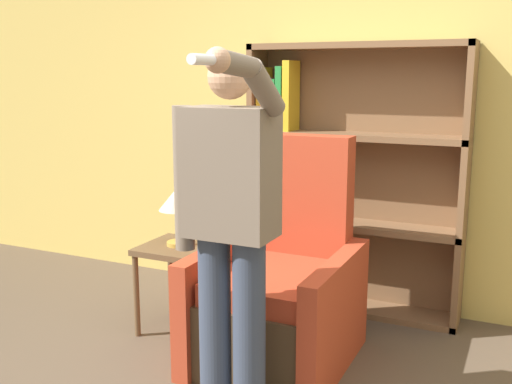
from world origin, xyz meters
TOP-DOWN VIEW (x-y plane):
  - wall_back at (0.00, 2.03)m, footprint 8.00×0.06m
  - bookcase at (-0.19, 1.87)m, footprint 1.45×0.28m
  - armchair at (-0.20, 1.00)m, footprint 0.80×0.92m
  - person_standing at (-0.15, 0.29)m, footprint 0.54×0.78m
  - side_table at (-0.91, 1.06)m, footprint 0.44×0.44m
  - table_lamp at (-0.91, 1.06)m, footprint 0.23×0.23m

SIDE VIEW (x-z plane):
  - armchair at x=-0.20m, z-range -0.25..1.00m
  - side_table at x=-0.91m, z-range 0.18..0.74m
  - table_lamp at x=-0.91m, z-range 0.65..1.01m
  - bookcase at x=-0.19m, z-range -0.02..1.78m
  - person_standing at x=-0.15m, z-range 0.11..1.80m
  - wall_back at x=0.00m, z-range 0.00..2.80m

